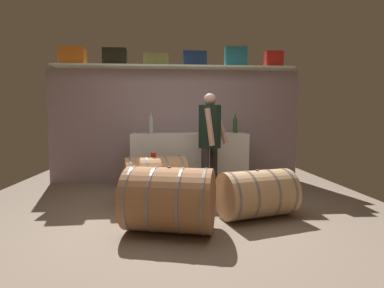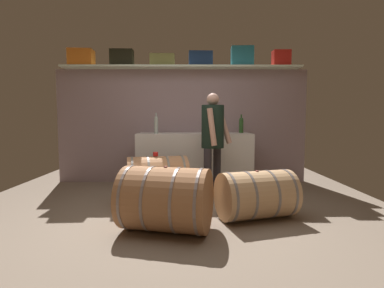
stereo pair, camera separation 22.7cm
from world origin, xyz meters
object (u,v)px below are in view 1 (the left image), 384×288
toolcase_orange (73,57)px  wine_bottle_clear (151,125)px  toolcase_navy (194,59)px  winemaker_pouring (210,134)px  toolcase_olive (156,60)px  wine_barrel_near (155,180)px  toolcase_black (115,57)px  wine_glass (205,127)px  work_cabinet (189,160)px  toolcase_teal (236,57)px  toolcase_red (273,60)px  wine_barrel_flank (257,194)px  wine_bottle_green (235,125)px  tasting_cup (154,154)px  wine_barrel_far (169,199)px

toolcase_orange → wine_bottle_clear: (1.32, -0.39, -1.13)m
toolcase_navy → winemaker_pouring: (0.14, -1.04, -1.25)m
toolcase_olive → wine_barrel_near: toolcase_olive is taller
toolcase_black → toolcase_olive: 0.70m
wine_bottle_clear → winemaker_pouring: bearing=-36.7°
toolcase_black → winemaker_pouring: size_ratio=0.26×
wine_glass → winemaker_pouring: winemaker_pouring is taller
work_cabinet → winemaker_pouring: winemaker_pouring is taller
toolcase_teal → toolcase_red: toolcase_teal is taller
toolcase_olive → toolcase_teal: toolcase_teal is taller
wine_barrel_flank → wine_bottle_clear: bearing=114.3°
wine_glass → winemaker_pouring: size_ratio=0.10×
toolcase_red → wine_bottle_green: toolcase_red is taller
tasting_cup → wine_barrel_flank: bearing=-27.3°
toolcase_orange → wine_barrel_far: toolcase_orange is taller
wine_glass → wine_bottle_clear: bearing=-170.7°
toolcase_red → work_cabinet: toolcase_red is taller
toolcase_black → toolcase_navy: toolcase_black is taller
toolcase_olive → wine_bottle_clear: (-0.08, -0.39, -1.10)m
toolcase_navy → work_cabinet: (-0.11, -0.24, -1.72)m
toolcase_navy → wine_barrel_near: toolcase_navy is taller
toolcase_olive → wine_barrel_flank: size_ratio=0.44×
wine_barrel_near → tasting_cup: 0.35m
wine_bottle_clear → tasting_cup: (0.09, -0.90, -0.38)m
tasting_cup → winemaker_pouring: size_ratio=0.05×
work_cabinet → tasting_cup: size_ratio=27.55×
toolcase_navy → work_cabinet: 1.74m
toolcase_navy → tasting_cup: (-0.65, -1.29, -1.50)m
wine_bottle_green → wine_barrel_near: bearing=-139.1°
wine_bottle_green → tasting_cup: 1.80m
wine_bottle_clear → toolcase_navy: bearing=27.9°
toolcase_orange → wine_glass: size_ratio=2.74×
wine_barrel_flank → tasting_cup: bearing=136.5°
wine_bottle_green → wine_barrel_far: (-1.13, -2.15, -0.71)m
toolcase_red → tasting_cup: bearing=-146.6°
toolcase_teal → wine_barrel_flank: size_ratio=0.39×
toolcase_orange → toolcase_olive: toolcase_orange is taller
toolcase_navy → wine_barrel_flank: toolcase_navy is taller
wine_glass → winemaker_pouring: 0.80m
toolcase_orange → toolcase_teal: bearing=-3.1°
work_cabinet → wine_barrel_flank: 1.83m
toolcase_teal → wine_bottle_clear: toolcase_teal is taller
toolcase_olive → toolcase_red: toolcase_red is taller
toolcase_navy → work_cabinet: bearing=-116.5°
toolcase_olive → toolcase_red: size_ratio=1.44×
toolcase_olive → wine_glass: size_ratio=2.85×
toolcase_navy → wine_bottle_clear: bearing=-154.5°
toolcase_navy → wine_bottle_green: size_ratio=1.28×
toolcase_orange → toolcase_red: toolcase_orange is taller
wine_bottle_clear → toolcase_red: bearing=10.4°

